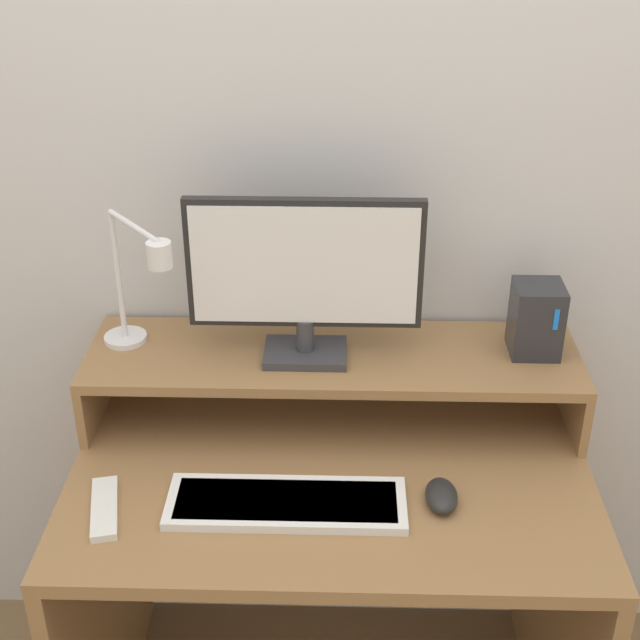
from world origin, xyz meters
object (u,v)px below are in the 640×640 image
object	(u,v)px
desk_lamp	(138,287)
mouse	(441,496)
keyboard	(286,503)
router_dock	(536,319)
remote_control	(104,508)
monitor	(305,274)

from	to	relation	value
desk_lamp	mouse	world-z (taller)	desk_lamp
keyboard	desk_lamp	bearing A→B (deg)	137.45
router_dock	mouse	size ratio (longest dim) A/B	1.54
desk_lamp	remote_control	world-z (taller)	desk_lamp
router_dock	mouse	world-z (taller)	router_dock
desk_lamp	mouse	xyz separation A→B (m)	(0.60, -0.26, -0.30)
desk_lamp	keyboard	bearing A→B (deg)	-42.55
mouse	remote_control	distance (m)	0.63
mouse	keyboard	bearing A→B (deg)	-176.05
router_dock	mouse	distance (m)	0.43
mouse	desk_lamp	bearing A→B (deg)	156.28
router_dock	mouse	xyz separation A→B (m)	(-0.21, -0.31, -0.21)
keyboard	mouse	xyz separation A→B (m)	(0.29, 0.02, 0.01)
desk_lamp	router_dock	bearing A→B (deg)	3.19
keyboard	mouse	size ratio (longest dim) A/B	4.51
monitor	router_dock	xyz separation A→B (m)	(0.48, 0.03, -0.11)
desk_lamp	keyboard	size ratio (longest dim) A/B	0.67
router_dock	mouse	bearing A→B (deg)	-124.16
monitor	desk_lamp	distance (m)	0.33
keyboard	remote_control	bearing A→B (deg)	-176.28
monitor	desk_lamp	size ratio (longest dim) A/B	1.56
monitor	remote_control	xyz separation A→B (m)	(-0.36, -0.32, -0.34)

